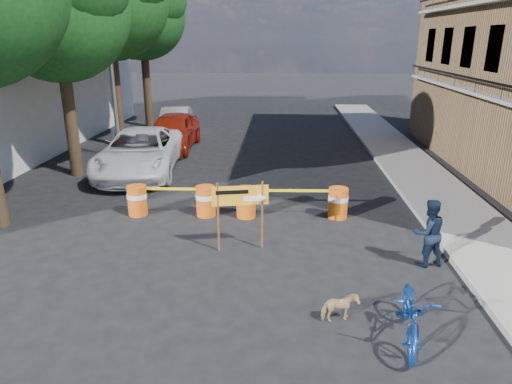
# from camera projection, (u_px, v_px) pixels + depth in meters

# --- Properties ---
(ground) EXTENTS (120.00, 120.00, 0.00)m
(ground) POSITION_uv_depth(u_px,v_px,m) (236.00, 266.00, 10.54)
(ground) COLOR black
(ground) RESTS_ON ground
(sidewalk_east) EXTENTS (2.40, 40.00, 0.15)m
(sidewalk_east) POSITION_uv_depth(u_px,v_px,m) (430.00, 187.00, 15.85)
(sidewalk_east) COLOR gray
(sidewalk_east) RESTS_ON ground
(tree_mid_a) EXTENTS (5.25, 5.00, 8.68)m
(tree_mid_a) POSITION_uv_depth(u_px,v_px,m) (58.00, 7.00, 15.59)
(tree_mid_a) COLOR #332316
(tree_mid_a) RESTS_ON ground
(tree_far) EXTENTS (5.04, 4.80, 8.84)m
(tree_far) POSITION_uv_depth(u_px,v_px,m) (143.00, 14.00, 24.97)
(tree_far) COLOR #332316
(tree_far) RESTS_ON ground
(streetlamp) EXTENTS (1.25, 0.18, 8.00)m
(streetlamp) POSITION_uv_depth(u_px,v_px,m) (111.00, 54.00, 18.43)
(streetlamp) COLOR gray
(streetlamp) RESTS_ON ground
(barrel_far_left) EXTENTS (0.58, 0.58, 0.90)m
(barrel_far_left) POSITION_uv_depth(u_px,v_px,m) (137.00, 200.00, 13.42)
(barrel_far_left) COLOR #CF5E0C
(barrel_far_left) RESTS_ON ground
(barrel_mid_left) EXTENTS (0.58, 0.58, 0.90)m
(barrel_mid_left) POSITION_uv_depth(u_px,v_px,m) (206.00, 200.00, 13.37)
(barrel_mid_left) COLOR #CF5E0C
(barrel_mid_left) RESTS_ON ground
(barrel_mid_right) EXTENTS (0.58, 0.58, 0.90)m
(barrel_mid_right) POSITION_uv_depth(u_px,v_px,m) (246.00, 202.00, 13.27)
(barrel_mid_right) COLOR #CF5E0C
(barrel_mid_right) RESTS_ON ground
(barrel_far_right) EXTENTS (0.58, 0.58, 0.90)m
(barrel_far_right) POSITION_uv_depth(u_px,v_px,m) (338.00, 202.00, 13.22)
(barrel_far_right) COLOR #CF5E0C
(barrel_far_right) RESTS_ON ground
(detour_sign) EXTENTS (1.35, 0.37, 1.76)m
(detour_sign) POSITION_uv_depth(u_px,v_px,m) (247.00, 201.00, 10.96)
(detour_sign) COLOR #592D19
(detour_sign) RESTS_ON ground
(pedestrian) EXTENTS (0.90, 0.78, 1.60)m
(pedestrian) POSITION_uv_depth(u_px,v_px,m) (428.00, 233.00, 10.34)
(pedestrian) COLOR black
(pedestrian) RESTS_ON ground
(bicycle) EXTENTS (0.89, 1.18, 2.04)m
(bicycle) POSITION_uv_depth(u_px,v_px,m) (414.00, 288.00, 7.66)
(bicycle) COLOR navy
(bicycle) RESTS_ON ground
(dog) EXTENTS (0.73, 0.50, 0.57)m
(dog) POSITION_uv_depth(u_px,v_px,m) (340.00, 308.00, 8.39)
(dog) COLOR tan
(dog) RESTS_ON ground
(suv_white) EXTENTS (3.32, 6.23, 1.66)m
(suv_white) POSITION_uv_depth(u_px,v_px,m) (140.00, 152.00, 17.51)
(suv_white) COLOR white
(suv_white) RESTS_ON ground
(sedan_red) EXTENTS (2.01, 4.98, 1.69)m
(sedan_red) POSITION_uv_depth(u_px,v_px,m) (173.00, 131.00, 21.28)
(sedan_red) COLOR #991D0C
(sedan_red) RESTS_ON ground
(sedan_silver) EXTENTS (1.89, 4.38, 1.40)m
(sedan_silver) POSITION_uv_depth(u_px,v_px,m) (175.00, 121.00, 24.84)
(sedan_silver) COLOR #AEB0B5
(sedan_silver) RESTS_ON ground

